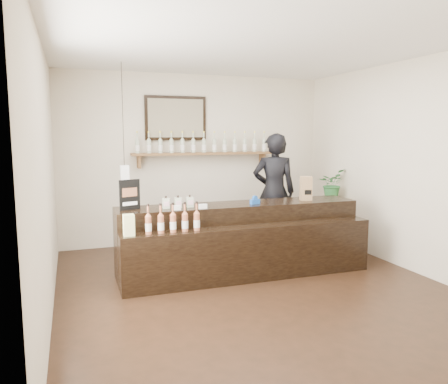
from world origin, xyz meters
TOP-DOWN VIEW (x-y plane):
  - ground at (0.00, 0.00)m, footprint 5.00×5.00m
  - room_shell at (0.00, 0.00)m, footprint 5.00×5.00m
  - back_wall_decor at (-0.14, 2.37)m, footprint 2.66×0.96m
  - counter at (0.08, 0.58)m, footprint 3.25×0.88m
  - promo_sign at (-1.35, 0.69)m, footprint 0.26×0.10m
  - paper_bag at (1.06, 0.65)m, footprint 0.18×0.15m
  - tape_dispenser at (0.27, 0.60)m, footprint 0.14×0.08m
  - side_cabinet at (2.00, 1.47)m, footprint 0.51×0.62m
  - potted_plant at (2.00, 1.47)m, footprint 0.56×0.55m
  - shopkeeper at (1.00, 1.55)m, footprint 0.88×0.72m

SIDE VIEW (x-z plane):
  - ground at x=0.00m, z-range 0.00..0.00m
  - side_cabinet at x=2.00m, z-range 0.00..0.78m
  - counter at x=0.08m, z-range -0.10..0.96m
  - tape_dispenser at x=0.27m, z-range 0.90..1.01m
  - potted_plant at x=2.00m, z-range 0.78..1.26m
  - shopkeeper at x=1.00m, z-range 0.00..2.07m
  - paper_bag at x=1.06m, z-range 0.91..1.24m
  - promo_sign at x=-1.35m, z-range 0.91..1.28m
  - room_shell at x=0.00m, z-range -0.80..4.20m
  - back_wall_decor at x=-0.14m, z-range 0.91..2.60m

